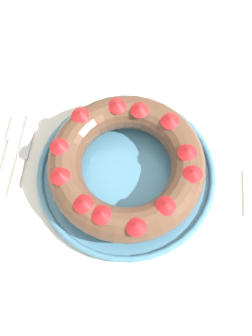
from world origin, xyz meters
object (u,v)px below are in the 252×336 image
bundt_cake (126,168)px  fork (9,155)px  serving_dish (126,177)px  cake_knife (22,161)px

bundt_cake → fork: (-0.23, 0.02, -0.05)m
serving_dish → fork: serving_dish is taller
serving_dish → fork: (-0.23, 0.02, -0.01)m
bundt_cake → cake_knife: bearing=177.8°
fork → cake_knife: size_ratio=1.17×
bundt_cake → cake_knife: 0.21m
bundt_cake → fork: size_ratio=1.40×
bundt_cake → cake_knife: (-0.20, 0.01, -0.05)m
serving_dish → cake_knife: 0.21m
cake_knife → serving_dish: bearing=2.5°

